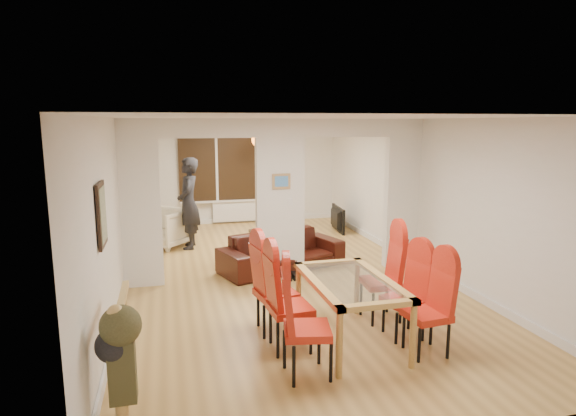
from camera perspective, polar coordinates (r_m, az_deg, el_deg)
name	(u,v)px	position (r m, az deg, el deg)	size (l,w,h in m)	color
floor	(280,274)	(8.22, -0.93, -7.87)	(5.00, 9.00, 0.01)	tan
room_walls	(280,199)	(7.92, -0.95, 1.11)	(5.00, 9.00, 2.60)	silver
divider_wall	(280,199)	(7.92, -0.95, 1.11)	(5.00, 0.18, 2.60)	white
bay_window_blinds	(239,164)	(12.23, -5.80, 5.19)	(3.00, 0.08, 1.80)	black
radiator	(240,211)	(12.35, -5.67, -0.38)	(1.40, 0.08, 0.50)	white
pendant_light	(259,140)	(11.12, -3.43, 8.10)	(0.36, 0.36, 0.36)	orange
stair_newel	(124,341)	(4.86, -18.88, -14.65)	(0.40, 1.20, 1.10)	tan
wall_poster	(102,215)	(5.33, -21.23, -0.73)	(0.04, 0.52, 0.67)	gray
pillar_photo	(281,181)	(7.78, -0.79, 3.18)	(0.30, 0.03, 0.25)	#4C8CD8
dining_table	(349,310)	(5.78, 7.29, -11.92)	(0.91, 1.62, 0.76)	#B58A43
dining_chair_la	(307,322)	(4.94, 2.30, -13.32)	(0.46, 0.46, 1.15)	red
dining_chair_lb	(290,301)	(5.48, 0.27, -10.96)	(0.45, 0.45, 1.14)	red
dining_chair_lc	(276,287)	(5.93, -1.45, -9.31)	(0.45, 0.45, 1.14)	red
dining_chair_ra	(427,308)	(5.60, 16.14, -11.27)	(0.43, 0.43, 1.07)	red
dining_chair_rb	(404,294)	(5.96, 13.59, -9.93)	(0.42, 0.42, 1.05)	red
dining_chair_rc	(381,277)	(6.38, 11.00, -7.98)	(0.46, 0.46, 1.16)	red
sofa	(282,251)	(8.43, -0.73, -5.15)	(2.18, 0.85, 0.64)	black
armchair	(165,228)	(10.23, -14.43, -2.30)	(0.84, 0.87, 0.79)	#EDE5C9
person	(189,203)	(9.92, -11.69, 0.55)	(0.44, 0.68, 1.85)	black
television	(334,219)	(11.41, 5.46, -1.28)	(0.13, 1.01, 0.58)	black
coffee_table	(274,235)	(10.46, -1.70, -3.28)	(1.02, 0.51, 0.23)	#352212
bottle	(269,223)	(10.47, -2.25, -1.81)	(0.07, 0.07, 0.28)	#143F19
bowl	(266,230)	(10.31, -2.63, -2.66)	(0.22, 0.22, 0.05)	#352212
shoes	(291,276)	(7.98, 0.39, -8.09)	(0.23, 0.25, 0.09)	black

